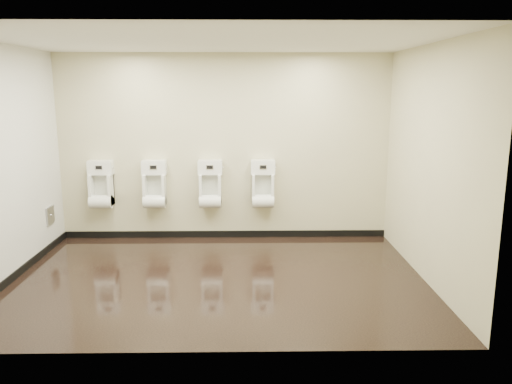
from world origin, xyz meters
The scene contains 14 objects.
ground centered at (0.00, 0.00, 0.00)m, with size 5.00×3.50×0.00m, color black.
ceiling centered at (0.00, 0.00, 2.80)m, with size 5.00×3.50×0.00m, color silver.
back_wall centered at (0.00, 1.75, 1.40)m, with size 5.00×0.02×2.80m, color beige.
front_wall centered at (0.00, -1.75, 1.40)m, with size 5.00×0.02×2.80m, color beige.
left_wall centered at (-2.50, 0.00, 1.40)m, with size 0.02×3.50×2.80m, color beige.
right_wall centered at (2.50, 0.00, 1.40)m, with size 0.02×3.50×2.80m, color beige.
tile_overlay_left centered at (-2.50, 0.00, 1.40)m, with size 0.01×3.50×2.80m, color white.
skirting_back centered at (0.00, 1.74, 0.05)m, with size 5.00×0.02×0.10m, color black.
skirting_left centered at (-2.49, 0.00, 0.05)m, with size 0.02×3.50×0.10m, color black.
access_panel centered at (-2.48, 1.20, 0.50)m, with size 0.04×0.25×0.25m.
urinal_0 centered at (-1.85, 1.63, 0.81)m, with size 0.38×0.28×0.70m.
urinal_1 centered at (-1.05, 1.63, 0.81)m, with size 0.38×0.28×0.70m.
urinal_2 centered at (-0.21, 1.63, 0.81)m, with size 0.38×0.28×0.70m.
urinal_3 centered at (0.59, 1.63, 0.81)m, with size 0.38×0.28×0.70m.
Camera 1 is at (0.36, -5.78, 2.28)m, focal length 35.00 mm.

